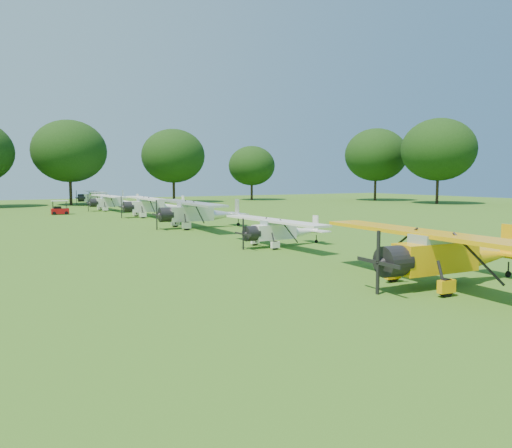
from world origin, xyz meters
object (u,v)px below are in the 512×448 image
(aircraft_7, at_px, (99,196))
(golf_cart, at_px, (59,210))
(aircraft_5, at_px, (152,205))
(aircraft_6, at_px, (113,201))
(aircraft_3, at_px, (280,229))
(aircraft_2, at_px, (446,251))
(aircraft_4, at_px, (197,211))

(aircraft_7, height_order, golf_cart, aircraft_7)
(aircraft_7, bearing_deg, aircraft_5, -87.30)
(aircraft_5, bearing_deg, aircraft_6, 96.71)
(aircraft_3, xyz_separation_m, aircraft_7, (0.78, 52.10, 0.28))
(aircraft_2, distance_m, aircraft_3, 12.57)
(aircraft_5, height_order, golf_cart, aircraft_5)
(aircraft_5, height_order, aircraft_7, aircraft_7)
(aircraft_4, relative_size, golf_cart, 6.28)
(aircraft_4, bearing_deg, aircraft_3, -87.97)
(aircraft_2, relative_size, aircraft_6, 1.09)
(aircraft_4, bearing_deg, golf_cart, 111.62)
(aircraft_2, height_order, aircraft_6, aircraft_2)
(aircraft_5, distance_m, aircraft_7, 26.12)
(aircraft_3, relative_size, aircraft_6, 0.86)
(aircraft_3, distance_m, golf_cart, 35.34)
(aircraft_6, relative_size, golf_cart, 5.56)
(aircraft_4, height_order, golf_cart, aircraft_4)
(aircraft_2, xyz_separation_m, aircraft_4, (0.49, 25.38, 0.05))
(aircraft_7, distance_m, golf_cart, 19.48)
(aircraft_4, bearing_deg, aircraft_5, 90.32)
(aircraft_5, distance_m, aircraft_6, 12.32)
(aircraft_2, distance_m, aircraft_5, 38.56)
(aircraft_2, height_order, aircraft_7, aircraft_2)
(aircraft_6, bearing_deg, aircraft_5, -87.13)
(aircraft_4, distance_m, aircraft_6, 25.44)
(aircraft_6, distance_m, aircraft_7, 13.92)
(aircraft_6, height_order, aircraft_7, aircraft_7)
(aircraft_4, xyz_separation_m, golf_cart, (-7.62, 21.70, -0.86))
(aircraft_2, relative_size, aircraft_4, 0.96)
(aircraft_3, relative_size, aircraft_7, 0.79)
(aircraft_4, relative_size, aircraft_7, 1.04)
(aircraft_4, xyz_separation_m, aircraft_5, (0.45, 13.16, -0.08))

